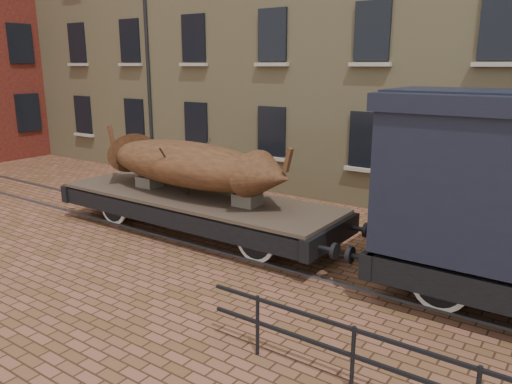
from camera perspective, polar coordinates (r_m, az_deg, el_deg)
The scene contains 4 objects.
ground at distance 12.64m, azimuth -1.15°, elevation -6.21°, with size 90.00×90.00×0.00m, color brown.
rail_track at distance 12.63m, azimuth -1.15°, elevation -6.08°, with size 30.00×1.52×0.06m.
flatcar_wagon at distance 13.39m, azimuth -6.96°, elevation -1.28°, with size 9.11×2.47×1.38m.
iron_boat at distance 13.31m, azimuth -7.90°, elevation 3.23°, with size 6.74×2.22×1.61m.
Camera 1 is at (7.00, -9.55, 4.43)m, focal length 35.00 mm.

